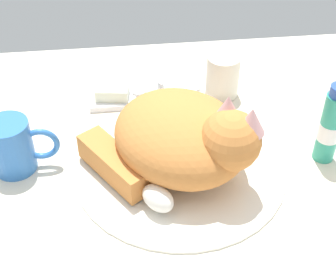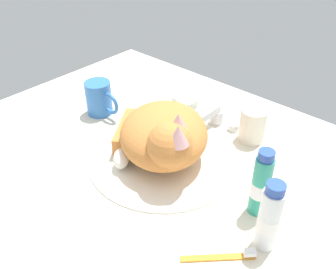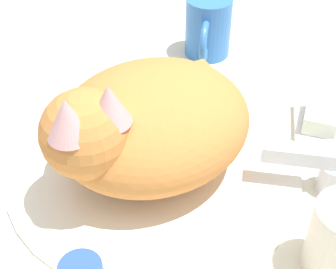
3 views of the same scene
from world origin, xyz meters
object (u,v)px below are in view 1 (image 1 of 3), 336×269
cat (185,139)px  toothpaste_bottle (331,126)px  coffee_mug (13,146)px  soap_bar (112,92)px  rinse_cup (223,76)px  faucet (167,89)px

cat → toothpaste_bottle: cat is taller
coffee_mug → soap_bar: size_ratio=1.84×
cat → soap_bar: size_ratio=5.11×
rinse_cup → coffee_mug: bearing=-155.9°
coffee_mug → soap_bar: (16.41, 16.74, -2.29)cm
cat → toothpaste_bottle: bearing=2.1°
toothpaste_bottle → cat: bearing=-177.9°
cat → soap_bar: 24.43cm
faucet → soap_bar: (-10.62, 0.49, -0.12)cm
rinse_cup → soap_bar: rinse_cup is taller
toothpaste_bottle → soap_bar: bearing=150.3°
faucet → cat: size_ratio=0.43×
faucet → toothpaste_bottle: 31.98cm
faucet → coffee_mug: coffee_mug is taller
coffee_mug → soap_bar: coffee_mug is taller
rinse_cup → soap_bar: 21.71cm
coffee_mug → rinse_cup: (38.03, 16.99, -0.40)cm
cat → faucet: bearing=91.7°
cat → rinse_cup: bearing=64.1°
soap_bar → toothpaste_bottle: 41.02cm
cat → toothpaste_bottle: 24.20cm
faucet → coffee_mug: bearing=-149.0°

